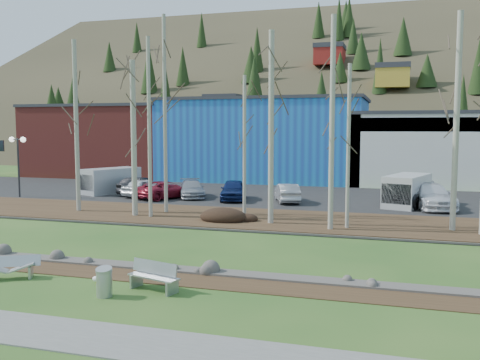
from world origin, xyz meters
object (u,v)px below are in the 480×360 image
(bench_damaged, at_px, (10,267))
(car_0, at_px, (145,187))
(car_5, at_px, (287,193))
(van_grey, at_px, (109,181))
(van_white, at_px, (406,191))
(bench_intact, at_px, (154,276))
(car_1, at_px, (139,186))
(car_3, at_px, (192,189))
(car_7, at_px, (430,196))
(car_4, at_px, (233,190))
(litter_bin, at_px, (104,283))
(car_2, at_px, (165,190))
(street_lamp, at_px, (18,150))
(car_6, at_px, (407,196))
(seagull, at_px, (97,279))

(bench_damaged, bearing_deg, car_0, 76.95)
(car_5, distance_m, van_grey, 14.60)
(bench_damaged, height_order, van_white, van_white)
(bench_intact, height_order, car_1, car_1)
(bench_damaged, distance_m, car_3, 21.67)
(car_5, height_order, car_7, car_7)
(car_4, relative_size, van_white, 0.84)
(litter_bin, bearing_deg, car_7, 63.62)
(bench_damaged, bearing_deg, bench_intact, -24.96)
(car_2, height_order, car_3, car_2)
(street_lamp, distance_m, van_white, 28.15)
(car_0, bearing_deg, bench_intact, 133.05)
(car_6, bearing_deg, van_grey, 15.55)
(car_3, bearing_deg, bench_damaged, -110.91)
(bench_intact, distance_m, car_7, 22.96)
(bench_intact, xyz_separation_m, car_1, (-11.74, 21.79, 0.35))
(litter_bin, height_order, car_4, car_4)
(bench_intact, relative_size, car_4, 0.45)
(litter_bin, xyz_separation_m, seagull, (-0.98, 1.19, -0.26))
(litter_bin, bearing_deg, street_lamp, 134.34)
(car_2, bearing_deg, car_4, -148.87)
(van_grey, bearing_deg, car_1, 23.76)
(seagull, height_order, car_4, car_4)
(litter_bin, xyz_separation_m, car_2, (-7.62, 21.33, 0.35))
(bench_intact, distance_m, van_grey, 26.14)
(street_lamp, bearing_deg, bench_damaged, -36.83)
(car_6, bearing_deg, car_2, 20.45)
(car_4, bearing_deg, car_2, 172.53)
(car_3, distance_m, car_6, 15.43)
(seagull, relative_size, car_6, 0.09)
(car_5, height_order, van_grey, van_grey)
(bench_intact, distance_m, car_0, 23.61)
(seagull, bearing_deg, car_1, 115.88)
(car_1, distance_m, car_4, 8.04)
(car_5, distance_m, van_white, 7.99)
(car_2, height_order, van_grey, van_grey)
(car_5, xyz_separation_m, van_white, (7.97, 0.26, 0.39))
(car_4, xyz_separation_m, car_7, (13.42, -0.00, 0.06))
(car_5, bearing_deg, seagull, 63.69)
(seagull, xyz_separation_m, street_lamp, (-17.51, 17.74, 3.52))
(street_lamp, bearing_deg, car_7, 20.77)
(bench_intact, bearing_deg, van_grey, 139.49)
(street_lamp, xyz_separation_m, car_7, (29.35, 2.98, -2.76))
(car_1, relative_size, car_4, 0.96)
(car_6, distance_m, van_grey, 22.63)
(bench_damaged, xyz_separation_m, car_1, (-6.25, 22.00, 0.42))
(street_lamp, distance_m, car_6, 28.30)
(van_grey, bearing_deg, car_2, 8.66)
(litter_bin, height_order, car_3, car_3)
(car_3, height_order, car_6, car_6)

